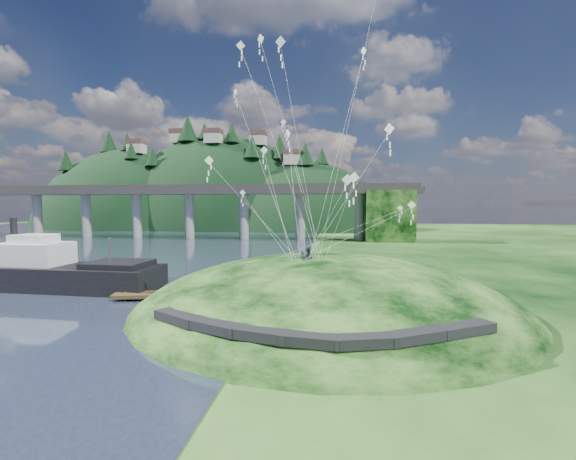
# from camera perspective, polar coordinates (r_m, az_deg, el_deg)

# --- Properties ---
(ground) EXTENTS (320.00, 320.00, 0.00)m
(ground) POSITION_cam_1_polar(r_m,az_deg,el_deg) (34.91, -7.99, -12.16)
(ground) COLOR black
(ground) RESTS_ON ground
(grass_hill) EXTENTS (36.00, 32.00, 13.00)m
(grass_hill) POSITION_cam_1_polar(r_m,az_deg,el_deg) (36.10, 5.65, -14.09)
(grass_hill) COLOR black
(grass_hill) RESTS_ON ground
(footpath) EXTENTS (22.29, 5.84, 0.83)m
(footpath) POSITION_cam_1_polar(r_m,az_deg,el_deg) (23.86, 3.47, -14.57)
(footpath) COLOR black
(footpath) RESTS_ON ground
(bridge) EXTENTS (160.00, 11.00, 15.00)m
(bridge) POSITION_cam_1_polar(r_m,az_deg,el_deg) (108.35, -11.70, 3.87)
(bridge) COLOR #2D2B2B
(bridge) RESTS_ON ground
(far_ridge) EXTENTS (153.00, 70.00, 94.50)m
(far_ridge) POSITION_cam_1_polar(r_m,az_deg,el_deg) (164.08, -11.32, -2.13)
(far_ridge) COLOR black
(far_ridge) RESTS_ON ground
(work_barge) EXTENTS (23.15, 7.02, 8.04)m
(work_barge) POSITION_cam_1_polar(r_m,az_deg,el_deg) (51.07, -31.07, -5.24)
(work_barge) COLOR black
(work_barge) RESTS_ON ground
(wooden_dock) EXTENTS (15.09, 5.24, 1.07)m
(wooden_dock) POSITION_cam_1_polar(r_m,az_deg,el_deg) (40.95, -14.42, -9.16)
(wooden_dock) COLOR #362A16
(wooden_dock) RESTS_ON ground
(kite_flyers) EXTENTS (1.22, 1.31, 2.01)m
(kite_flyers) POSITION_cam_1_polar(r_m,az_deg,el_deg) (32.88, 2.83, -2.68)
(kite_flyers) COLOR #262A33
(kite_flyers) RESTS_ON ground
(kite_swarm) EXTENTS (19.09, 18.11, 19.70)m
(kite_swarm) POSITION_cam_1_polar(r_m,az_deg,el_deg) (37.10, 2.62, 16.16)
(kite_swarm) COLOR white
(kite_swarm) RESTS_ON ground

